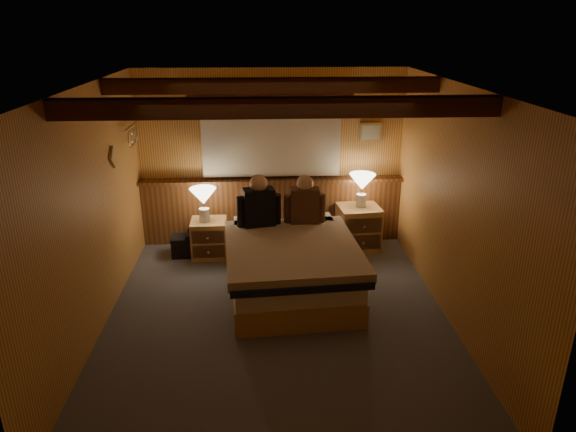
{
  "coord_description": "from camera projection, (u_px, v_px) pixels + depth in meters",
  "views": [
    {
      "loc": [
        -0.15,
        -4.74,
        2.96
      ],
      "look_at": [
        0.13,
        0.4,
        1.0
      ],
      "focal_mm": 32.0,
      "sensor_mm": 36.0,
      "label": 1
    }
  ],
  "objects": [
    {
      "name": "floor",
      "position": [
        278.0,
        317.0,
        5.48
      ],
      "size": [
        4.2,
        4.2,
        0.0
      ],
      "primitive_type": "plane",
      "color": "#4A5058",
      "rests_on": "ground"
    },
    {
      "name": "ceiling",
      "position": [
        276.0,
        87.0,
        4.62
      ],
      "size": [
        4.2,
        4.2,
        0.0
      ],
      "primitive_type": "plane",
      "rotation": [
        3.14,
        0.0,
        0.0
      ],
      "color": "#D69050",
      "rests_on": "wall_back"
    },
    {
      "name": "wall_back",
      "position": [
        271.0,
        158.0,
        7.01
      ],
      "size": [
        3.6,
        0.0,
        3.6
      ],
      "primitive_type": "plane",
      "rotation": [
        1.57,
        0.0,
        0.0
      ],
      "color": "#DDAD4F",
      "rests_on": "floor"
    },
    {
      "name": "wall_left",
      "position": [
        91.0,
        215.0,
        4.96
      ],
      "size": [
        0.0,
        4.2,
        4.2
      ],
      "primitive_type": "plane",
      "rotation": [
        1.57,
        0.0,
        1.57
      ],
      "color": "#DDAD4F",
      "rests_on": "floor"
    },
    {
      "name": "wall_right",
      "position": [
        456.0,
        208.0,
        5.14
      ],
      "size": [
        0.0,
        4.2,
        4.2
      ],
      "primitive_type": "plane",
      "rotation": [
        1.57,
        0.0,
        -1.57
      ],
      "color": "#DDAD4F",
      "rests_on": "floor"
    },
    {
      "name": "wall_front",
      "position": [
        289.0,
        332.0,
        3.09
      ],
      "size": [
        3.6,
        0.0,
        3.6
      ],
      "primitive_type": "plane",
      "rotation": [
        -1.57,
        0.0,
        0.0
      ],
      "color": "#DDAD4F",
      "rests_on": "floor"
    },
    {
      "name": "wainscot",
      "position": [
        272.0,
        209.0,
        7.2
      ],
      "size": [
        3.6,
        0.23,
        0.94
      ],
      "color": "brown",
      "rests_on": "wall_back"
    },
    {
      "name": "curtain_window",
      "position": [
        271.0,
        136.0,
        6.83
      ],
      "size": [
        2.18,
        0.09,
        1.11
      ],
      "color": "#472211",
      "rests_on": "wall_back"
    },
    {
      "name": "ceiling_beams",
      "position": [
        275.0,
        95.0,
        4.8
      ],
      "size": [
        3.6,
        1.65,
        0.16
      ],
      "color": "#472211",
      "rests_on": "ceiling"
    },
    {
      "name": "coat_rail",
      "position": [
        131.0,
        134.0,
        6.27
      ],
      "size": [
        0.05,
        0.55,
        0.24
      ],
      "color": "silver",
      "rests_on": "wall_left"
    },
    {
      "name": "framed_print",
      "position": [
        371.0,
        132.0,
        6.93
      ],
      "size": [
        0.3,
        0.04,
        0.25
      ],
      "color": "tan",
      "rests_on": "wall_back"
    },
    {
      "name": "bed",
      "position": [
        291.0,
        266.0,
        5.88
      ],
      "size": [
        1.58,
        1.96,
        0.63
      ],
      "rotation": [
        0.0,
        0.0,
        0.07
      ],
      "color": "tan",
      "rests_on": "floor"
    },
    {
      "name": "nightstand_left",
      "position": [
        209.0,
        238.0,
        6.82
      ],
      "size": [
        0.47,
        0.42,
        0.51
      ],
      "rotation": [
        0.0,
        0.0,
        0.02
      ],
      "color": "tan",
      "rests_on": "floor"
    },
    {
      "name": "nightstand_right",
      "position": [
        358.0,
        228.0,
        7.04
      ],
      "size": [
        0.59,
        0.54,
        0.6
      ],
      "rotation": [
        0.0,
        0.0,
        0.1
      ],
      "color": "tan",
      "rests_on": "floor"
    },
    {
      "name": "lamp_left",
      "position": [
        203.0,
        198.0,
        6.61
      ],
      "size": [
        0.34,
        0.34,
        0.45
      ],
      "color": "silver",
      "rests_on": "nightstand_left"
    },
    {
      "name": "lamp_right",
      "position": [
        362.0,
        184.0,
        6.84
      ],
      "size": [
        0.35,
        0.35,
        0.46
      ],
      "color": "silver",
      "rests_on": "nightstand_right"
    },
    {
      "name": "person_left",
      "position": [
        259.0,
        205.0,
        6.16
      ],
      "size": [
        0.53,
        0.28,
        0.66
      ],
      "rotation": [
        0.0,
        0.0,
        0.19
      ],
      "color": "black",
      "rests_on": "bed"
    },
    {
      "name": "person_right",
      "position": [
        305.0,
        203.0,
        6.25
      ],
      "size": [
        0.51,
        0.21,
        0.62
      ],
      "rotation": [
        0.0,
        0.0,
        -0.02
      ],
      "color": "#4A2F1D",
      "rests_on": "bed"
    },
    {
      "name": "duffel_bag",
      "position": [
        189.0,
        245.0,
        6.88
      ],
      "size": [
        0.47,
        0.29,
        0.33
      ],
      "rotation": [
        0.0,
        0.0,
        0.04
      ],
      "color": "black",
      "rests_on": "floor"
    }
  ]
}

